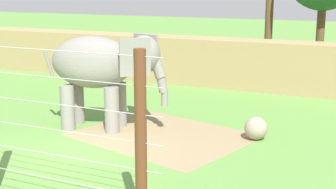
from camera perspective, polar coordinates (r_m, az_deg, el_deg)
name	(u,v)px	position (r m, az deg, el deg)	size (l,w,h in m)	color
ground_plane	(73,152)	(15.07, -10.90, -6.60)	(120.00, 120.00, 0.00)	#609342
dirt_patch	(163,135)	(16.43, -0.58, -4.75)	(5.40, 4.34, 0.01)	#937F5B
embankment_wall	(209,62)	(24.68, 4.75, 3.82)	(36.00, 1.80, 2.33)	tan
elephant	(102,67)	(16.93, -7.64, 3.20)	(4.35, 2.28, 3.28)	gray
enrichment_ball	(256,128)	(16.16, 10.15, -3.87)	(0.75, 0.75, 0.75)	gray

